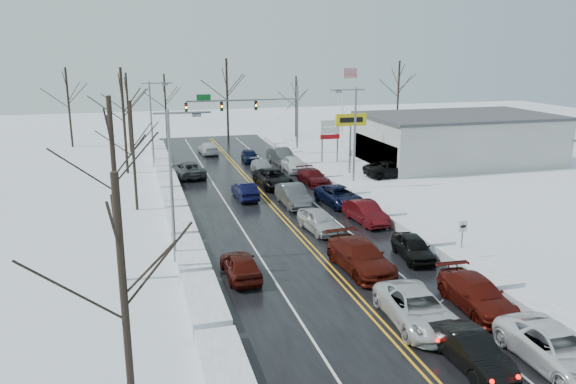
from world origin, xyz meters
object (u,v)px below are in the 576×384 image
object	(u,v)px
tires_plus_sign	(351,124)
flagpole	(344,101)
dealership_building	(458,138)
oncoming_car_0	(245,199)
traffic_signal_mast	(256,109)

from	to	relation	value
tires_plus_sign	flagpole	distance (m)	14.79
tires_plus_sign	dealership_building	bearing A→B (deg)	8.47
flagpole	dealership_building	bearing A→B (deg)	-53.73
oncoming_car_0	tires_plus_sign	bearing A→B (deg)	-152.38
traffic_signal_mast	dealership_building	bearing A→B (deg)	-25.95
traffic_signal_mast	tires_plus_sign	distance (m)	13.92
flagpole	oncoming_car_0	xyz separation A→B (m)	(-16.87, -21.10, -5.93)
dealership_building	oncoming_car_0	xyz separation A→B (m)	(-25.67, -9.10, -2.66)
flagpole	dealership_building	size ratio (longest dim) A/B	0.49
tires_plus_sign	oncoming_car_0	xyz separation A→B (m)	(-12.20, -7.09, -4.99)
dealership_building	oncoming_car_0	size ratio (longest dim) A/B	4.71
traffic_signal_mast	flagpole	distance (m)	11.90
tires_plus_sign	oncoming_car_0	world-z (taller)	tires_plus_sign
tires_plus_sign	dealership_building	size ratio (longest dim) A/B	0.29
oncoming_car_0	dealership_building	bearing A→B (deg)	-163.05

